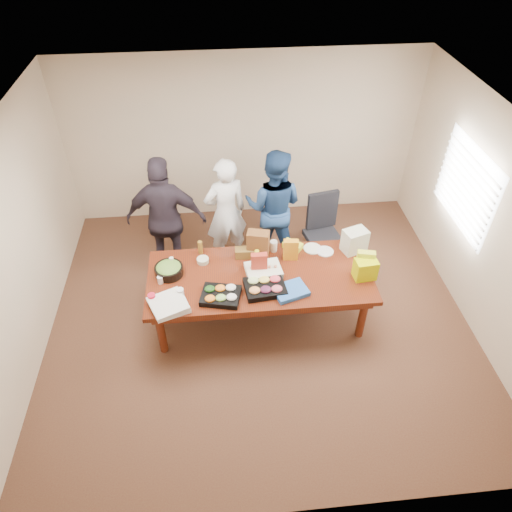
{
  "coord_description": "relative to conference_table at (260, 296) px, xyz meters",
  "views": [
    {
      "loc": [
        -0.46,
        -4.22,
        4.74
      ],
      "look_at": [
        -0.04,
        0.1,
        0.99
      ],
      "focal_mm": 32.74,
      "sensor_mm": 36.0,
      "label": 1
    }
  ],
  "objects": [
    {
      "name": "mayo_jar",
      "position": [
        0.23,
        0.47,
        0.45
      ],
      "size": [
        0.1,
        0.1,
        0.15
      ],
      "primitive_type": "cylinder",
      "rotation": [
        0.0,
        0.0,
        -0.06
      ],
      "color": "white",
      "rests_on": "conference_table"
    },
    {
      "name": "veggie_tray",
      "position": [
        -0.5,
        -0.34,
        0.41
      ],
      "size": [
        0.52,
        0.45,
        0.07
      ],
      "primitive_type": "cube",
      "rotation": [
        0.0,
        0.0,
        -0.23
      ],
      "color": "black",
      "rests_on": "conference_table"
    },
    {
      "name": "wall_right",
      "position": [
        2.75,
        0.0,
        0.98
      ],
      "size": [
        0.04,
        5.0,
        2.7
      ],
      "primitive_type": "cube",
      "color": "beige",
      "rests_on": "floor"
    },
    {
      "name": "chip_bag_blue",
      "position": [
        0.33,
        -0.33,
        0.4
      ],
      "size": [
        0.46,
        0.4,
        0.06
      ],
      "primitive_type": "cube",
      "rotation": [
        0.0,
        0.0,
        0.31
      ],
      "color": "blue",
      "rests_on": "conference_table"
    },
    {
      "name": "conference_table",
      "position": [
        0.0,
        0.0,
        0.0
      ],
      "size": [
        2.8,
        1.2,
        0.75
      ],
      "primitive_type": "cube",
      "color": "#4C1C0F",
      "rests_on": "floor"
    },
    {
      "name": "wall_left",
      "position": [
        -2.75,
        0.0,
        0.98
      ],
      "size": [
        0.04,
        5.0,
        2.7
      ],
      "primitive_type": "cube",
      "color": "beige",
      "rests_on": "floor"
    },
    {
      "name": "ranch_bottle",
      "position": [
        -1.09,
        0.25,
        0.46
      ],
      "size": [
        0.07,
        0.07,
        0.16
      ],
      "primitive_type": "cylinder",
      "rotation": [
        0.0,
        0.0,
        0.32
      ],
      "color": "silver",
      "rests_on": "conference_table"
    },
    {
      "name": "pizza_box_lower",
      "position": [
        -1.09,
        -0.42,
        0.4
      ],
      "size": [
        0.5,
        0.5,
        0.05
      ],
      "primitive_type": "cube",
      "rotation": [
        0.0,
        0.0,
        0.33
      ],
      "color": "white",
      "rests_on": "conference_table"
    },
    {
      "name": "banana_bunch",
      "position": [
        0.49,
        0.49,
        0.42
      ],
      "size": [
        0.28,
        0.26,
        0.08
      ],
      "primitive_type": "cube",
      "rotation": [
        0.0,
        0.0,
        -0.66
      ],
      "color": "yellow",
      "rests_on": "conference_table"
    },
    {
      "name": "fruit_tray",
      "position": [
        0.04,
        -0.26,
        0.41
      ],
      "size": [
        0.52,
        0.43,
        0.07
      ],
      "primitive_type": "cube",
      "rotation": [
        0.0,
        0.0,
        0.11
      ],
      "color": "black",
      "rests_on": "conference_table"
    },
    {
      "name": "clear_cup_a",
      "position": [
        -0.97,
        -0.27,
        0.43
      ],
      "size": [
        0.1,
        0.1,
        0.12
      ],
      "primitive_type": "cylinder",
      "rotation": [
        0.0,
        0.0,
        0.23
      ],
      "color": "white",
      "rests_on": "conference_table"
    },
    {
      "name": "clear_cup_b",
      "position": [
        -1.22,
        -0.01,
        0.42
      ],
      "size": [
        0.09,
        0.09,
        0.1
      ],
      "primitive_type": "cylinder",
      "rotation": [
        0.0,
        0.0,
        0.32
      ],
      "color": "white",
      "rests_on": "conference_table"
    },
    {
      "name": "bread_loaf",
      "position": [
        -0.13,
        0.38,
        0.44
      ],
      "size": [
        0.31,
        0.15,
        0.12
      ],
      "primitive_type": "cube",
      "rotation": [
        0.0,
        0.0,
        -0.04
      ],
      "color": "brown",
      "rests_on": "conference_table"
    },
    {
      "name": "window_blinds",
      "position": [
        2.68,
        0.6,
        1.12
      ],
      "size": [
        0.04,
        1.36,
        1.0
      ],
      "primitive_type": "cube",
      "color": "beige",
      "rests_on": "wall_right"
    },
    {
      "name": "mustard_bottle",
      "position": [
        -0.01,
        0.28,
        0.46
      ],
      "size": [
        0.06,
        0.06,
        0.17
      ],
      "primitive_type": "cylinder",
      "rotation": [
        0.0,
        0.0,
        -0.02
      ],
      "color": "yellow",
      "rests_on": "conference_table"
    },
    {
      "name": "chip_bag_yellow",
      "position": [
        1.3,
        -0.06,
        0.54
      ],
      "size": [
        0.23,
        0.14,
        0.33
      ],
      "primitive_type": "cube",
      "rotation": [
        0.0,
        0.0,
        -0.24
      ],
      "color": "yellow",
      "rests_on": "conference_table"
    },
    {
      "name": "dip_bowl_b",
      "position": [
        -0.7,
        0.32,
        0.41
      ],
      "size": [
        0.17,
        0.17,
        0.06
      ],
      "primitive_type": "cylinder",
      "rotation": [
        0.0,
        0.0,
        0.15
      ],
      "color": "beige",
      "rests_on": "conference_table"
    },
    {
      "name": "office_chair",
      "position": [
        1.03,
        0.98,
        0.17
      ],
      "size": [
        0.65,
        0.65,
        1.09
      ],
      "primitive_type": "cube",
      "rotation": [
        0.0,
        0.0,
        0.2
      ],
      "color": "black",
      "rests_on": "floor"
    },
    {
      "name": "chip_bag_red",
      "position": [
        -0.0,
        0.06,
        0.52
      ],
      "size": [
        0.2,
        0.08,
        0.29
      ],
      "primitive_type": "cube",
      "rotation": [
        0.0,
        0.0,
        -0.01
      ],
      "color": "#B13020",
      "rests_on": "conference_table"
    },
    {
      "name": "salad_bowl",
      "position": [
        -1.12,
        0.14,
        0.43
      ],
      "size": [
        0.39,
        0.39,
        0.12
      ],
      "primitive_type": "cylinder",
      "rotation": [
        0.0,
        0.0,
        -0.09
      ],
      "color": "black",
      "rests_on": "conference_table"
    },
    {
      "name": "floor",
      "position": [
        0.0,
        0.0,
        -0.39
      ],
      "size": [
        5.5,
        5.0,
        0.02
      ],
      "primitive_type": "cube",
      "color": "#47301E",
      "rests_on": "ground"
    },
    {
      "name": "grocery_bag_white",
      "position": [
        1.28,
        0.37,
        0.54
      ],
      "size": [
        0.35,
        0.3,
        0.32
      ],
      "primitive_type": "cube",
      "rotation": [
        0.0,
        0.0,
        0.33
      ],
      "color": "beige",
      "rests_on": "conference_table"
    },
    {
      "name": "window_panel",
      "position": [
        2.72,
        0.6,
        1.12
      ],
      "size": [
        0.03,
        1.4,
        1.1
      ],
      "primitive_type": "cube",
      "color": "white",
      "rests_on": "wall_right"
    },
    {
      "name": "pizza_box_upper",
      "position": [
        -1.11,
        -0.44,
        0.44
      ],
      "size": [
        0.52,
        0.52,
        0.05
      ],
      "primitive_type": "cube",
      "rotation": [
        0.0,
        0.0,
        0.41
      ],
      "color": "silver",
      "rests_on": "pizza_box_lower"
    },
    {
      "name": "kraft_bag",
      "position": [
        0.02,
        0.4,
        0.56
      ],
      "size": [
        0.31,
        0.23,
        0.37
      ],
      "primitive_type": "cube",
      "rotation": [
        0.0,
        0.0,
        -0.25
      ],
      "color": "brown",
      "rests_on": "conference_table"
    },
    {
      "name": "person_right",
      "position": [
        0.33,
        1.27,
        0.51
      ],
      "size": [
        1.03,
        0.91,
        1.77
      ],
      "primitive_type": "imported",
      "rotation": [
        0.0,
        0.0,
        2.82
      ],
      "color": "navy",
      "rests_on": "floor"
    },
    {
      "name": "dip_bowl_a",
      "position": [
        0.42,
        0.33,
        0.4
      ],
      "size": [
        0.17,
        0.17,
        0.05
      ],
      "primitive_type": "cylinder",
      "rotation": [
        0.0,
        0.0,
        -0.32
      ],
      "color": "beige",
      "rests_on": "conference_table"
    },
    {
      "name": "wall_back",
      "position": [
        0.0,
        2.5,
        0.98
      ],
      "size": [
        5.5,
        0.04,
        2.7
      ],
      "primitive_type": "cube",
      "color": "beige",
      "rests_on": "floor"
    },
    {
      "name": "person_center",
      "position": [
        -0.36,
        1.23,
        0.48
      ],
      "size": [
        0.72,
        0.58,
        1.72
      ],
      "primitive_type": "imported",
      "rotation": [
        0.0,
        0.0,
        3.45
      ],
      "color": "white",
      "rests_on": "floor"
    },
    {
      "name": "grocery_bag_yellow",
      "position": [
        1.28,
        -0.15,
        0.51
      ],
      "size": [
        0.28,
        0.21,
        0.27
      ],
      "primitive_type": "cube",
      "rotation": [
        0.0,
        0.0,
        0.09
      ],
      "color": "#CFDF00",
      "rests_on": "conference_table"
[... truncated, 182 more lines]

